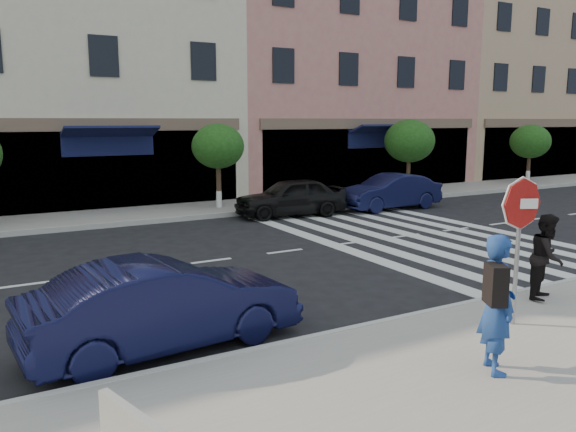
# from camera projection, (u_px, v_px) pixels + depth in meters

# --- Properties ---
(ground) EXTENTS (120.00, 120.00, 0.00)m
(ground) POSITION_uv_depth(u_px,v_px,m) (295.00, 310.00, 9.90)
(ground) COLOR black
(ground) RESTS_ON ground
(sidewalk_near) EXTENTS (60.00, 4.50, 0.15)m
(sidewalk_near) POSITION_uv_depth(u_px,v_px,m) (453.00, 396.00, 6.66)
(sidewalk_near) COLOR gray
(sidewalk_near) RESTS_ON ground
(sidewalk_far) EXTENTS (60.00, 3.00, 0.15)m
(sidewalk_far) POSITION_uv_depth(u_px,v_px,m) (136.00, 215.00, 19.34)
(sidewalk_far) COLOR gray
(sidewalk_far) RESTS_ON ground
(building_centre) EXTENTS (11.00, 9.00, 11.00)m
(building_centre) POSITION_uv_depth(u_px,v_px,m) (81.00, 67.00, 23.35)
(building_centre) COLOR beige
(building_centre) RESTS_ON ground
(building_east_mid) EXTENTS (13.00, 9.00, 13.00)m
(building_east_mid) POSITION_uv_depth(u_px,v_px,m) (324.00, 57.00, 28.96)
(building_east_mid) COLOR tan
(building_east_mid) RESTS_ON ground
(building_east_far) EXTENTS (12.00, 9.00, 12.00)m
(building_east_far) POSITION_uv_depth(u_px,v_px,m) (492.00, 76.00, 35.06)
(building_east_far) COLOR tan
(building_east_far) RESTS_ON ground
(street_tree_c) EXTENTS (1.90, 1.90, 3.04)m
(street_tree_c) POSITION_uv_depth(u_px,v_px,m) (218.00, 147.00, 20.23)
(street_tree_c) COLOR #473323
(street_tree_c) RESTS_ON sidewalk_far
(street_tree_ea) EXTENTS (2.20, 2.20, 3.19)m
(street_tree_ea) POSITION_uv_depth(u_px,v_px,m) (409.00, 141.00, 24.56)
(street_tree_ea) COLOR #473323
(street_tree_ea) RESTS_ON sidewalk_far
(street_tree_eb) EXTENTS (2.00, 2.00, 2.94)m
(street_tree_eb) POSITION_uv_depth(u_px,v_px,m) (530.00, 142.00, 28.44)
(street_tree_eb) COLOR #473323
(street_tree_eb) RESTS_ON sidewalk_far
(stop_sign) EXTENTS (0.76, 0.37, 2.33)m
(stop_sign) POSITION_uv_depth(u_px,v_px,m) (521.00, 217.00, 8.50)
(stop_sign) COLOR gray
(stop_sign) RESTS_ON sidewalk_near
(photographer) EXTENTS (0.68, 0.77, 1.78)m
(photographer) POSITION_uv_depth(u_px,v_px,m) (497.00, 304.00, 7.01)
(photographer) COLOR navy
(photographer) RESTS_ON sidewalk_near
(walker) EXTENTS (0.92, 0.84, 1.53)m
(walker) POSITION_uv_depth(u_px,v_px,m) (547.00, 257.00, 9.95)
(walker) COLOR black
(walker) RESTS_ON sidewalk_near
(car_near_mid) EXTENTS (4.12, 1.77, 1.32)m
(car_near_mid) POSITION_uv_depth(u_px,v_px,m) (164.00, 305.00, 8.14)
(car_near_mid) COLOR black
(car_near_mid) RESTS_ON ground
(car_far_mid) EXTENTS (4.06, 1.97, 1.34)m
(car_far_mid) POSITION_uv_depth(u_px,v_px,m) (291.00, 197.00, 19.51)
(car_far_mid) COLOR black
(car_far_mid) RESTS_ON ground
(car_far_right) EXTENTS (4.01, 1.41, 1.32)m
(car_far_right) POSITION_uv_depth(u_px,v_px,m) (390.00, 192.00, 21.02)
(car_far_right) COLOR black
(car_far_right) RESTS_ON ground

